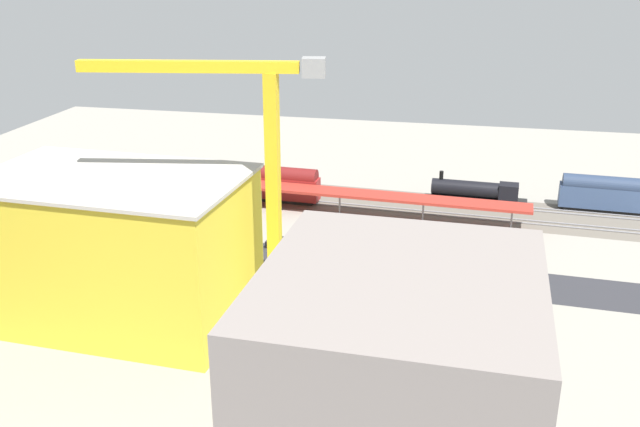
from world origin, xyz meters
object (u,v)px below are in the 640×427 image
(freight_coach_far, at_px, (273,183))
(box_truck_1, at_px, (179,255))
(box_truck_2, at_px, (186,251))
(tower_crane, at_px, (253,170))
(street_tree_4, at_px, (373,240))
(parked_car_5, at_px, (143,231))
(street_tree_2, at_px, (33,217))
(traffic_light, at_px, (234,215))
(street_tree_5, at_px, (505,258))
(parked_car_1, at_px, (328,248))
(locomotive, at_px, (479,192))
(street_tree_0, at_px, (342,245))
(box_truck_0, at_px, (98,245))
(parked_car_2, at_px, (282,244))
(parked_car_6, at_px, (92,228))
(parked_car_3, at_px, (232,238))
(construction_building, at_px, (117,249))
(passenger_coach, at_px, (616,194))
(parked_car_0, at_px, (385,251))
(parked_car_7, at_px, (53,224))
(parked_car_4, at_px, (183,235))
(street_tree_1, at_px, (150,222))
(street_tree_3, at_px, (140,224))

(freight_coach_far, relative_size, box_truck_1, 1.93)
(box_truck_2, bearing_deg, tower_crane, 137.62)
(street_tree_4, bearing_deg, parked_car_5, -12.67)
(freight_coach_far, bearing_deg, tower_crane, 103.34)
(parked_car_5, bearing_deg, freight_coach_far, -126.92)
(box_truck_1, distance_m, street_tree_2, 23.05)
(tower_crane, height_order, traffic_light, tower_crane)
(street_tree_5, bearing_deg, parked_car_1, -17.34)
(locomotive, relative_size, parked_car_1, 3.77)
(street_tree_2, bearing_deg, street_tree_0, 179.61)
(box_truck_0, bearing_deg, parked_car_1, -165.33)
(traffic_light, bearing_deg, parked_car_2, 170.77)
(freight_coach_far, bearing_deg, parked_car_6, 41.71)
(parked_car_3, relative_size, street_tree_0, 0.57)
(freight_coach_far, distance_m, street_tree_0, 32.92)
(street_tree_2, bearing_deg, parked_car_2, -167.51)
(parked_car_5, xyz_separation_m, street_tree_4, (-36.25, 8.15, 5.08))
(parked_car_3, height_order, construction_building, construction_building)
(parked_car_2, bearing_deg, box_truck_1, 37.89)
(tower_crane, bearing_deg, street_tree_4, -132.53)
(locomotive, relative_size, parked_car_5, 3.31)
(box_truck_0, height_order, box_truck_1, box_truck_1)
(parked_car_2, height_order, construction_building, construction_building)
(parked_car_5, xyz_separation_m, box_truck_2, (-10.27, 7.84, 0.99))
(street_tree_4, bearing_deg, passenger_coach, -135.78)
(parked_car_0, bearing_deg, traffic_light, -2.71)
(locomotive, height_order, box_truck_2, locomotive)
(parked_car_1, xyz_separation_m, street_tree_2, (41.62, 7.42, 4.16))
(parked_car_1, bearing_deg, parked_car_7, -0.16)
(parked_car_4, height_order, parked_car_6, parked_car_6)
(parked_car_0, xyz_separation_m, parked_car_5, (36.87, -0.03, -0.10))
(freight_coach_far, relative_size, parked_car_1, 3.80)
(parked_car_4, height_order, box_truck_2, box_truck_2)
(passenger_coach, height_order, box_truck_2, passenger_coach)
(parked_car_6, xyz_separation_m, street_tree_2, (4.78, 7.19, 4.14))
(parked_car_6, bearing_deg, construction_building, 126.23)
(parked_car_2, height_order, parked_car_7, parked_car_7)
(street_tree_1, height_order, street_tree_3, street_tree_1)
(parked_car_2, xyz_separation_m, parked_car_6, (29.89, 0.49, 0.04))
(parked_car_6, distance_m, box_truck_2, 19.74)
(construction_building, bearing_deg, parked_car_0, -137.17)
(parked_car_3, relative_size, construction_building, 0.16)
(parked_car_4, relative_size, tower_crane, 0.15)
(parked_car_1, bearing_deg, tower_crane, 78.47)
(street_tree_5, bearing_deg, parked_car_7, -6.44)
(street_tree_3, distance_m, traffic_light, 14.32)
(freight_coach_far, distance_m, street_tree_4, 35.29)
(parked_car_0, height_order, parked_car_3, parked_car_0)
(box_truck_0, xyz_separation_m, box_truck_2, (-12.90, -0.81, -0.02))
(parked_car_5, bearing_deg, street_tree_0, 165.76)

